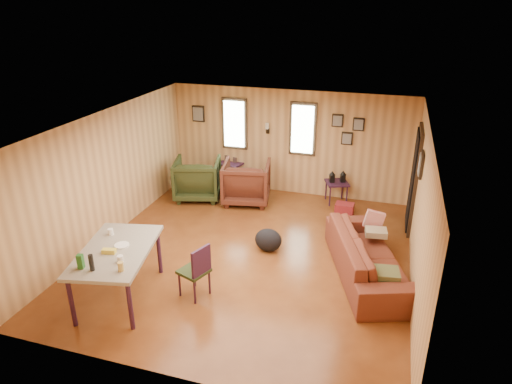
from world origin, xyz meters
TOP-DOWN VIEW (x-y plane):
  - room at (0.17, 0.27)m, footprint 5.54×6.04m
  - sofa at (2.06, -0.05)m, footprint 1.48×2.54m
  - recliner_brown at (-0.76, 2.17)m, footprint 1.16×1.11m
  - recliner_green at (-1.89, 2.06)m, footprint 1.20×1.16m
  - end_table at (-1.40, 2.96)m, footprint 0.71×0.67m
  - side_table at (1.17, 2.71)m, footprint 0.61×0.61m
  - cooler at (1.43, 2.08)m, footprint 0.39×0.29m
  - backpack at (0.28, 0.23)m, footprint 0.60×0.54m
  - sofa_pillows at (2.21, -0.01)m, footprint 0.69×1.88m
  - dining_table at (-1.50, -1.78)m, footprint 1.30×1.80m
  - dining_chair at (-0.38, -1.41)m, footprint 0.51×0.51m

SIDE VIEW (x-z plane):
  - cooler at x=1.43m, z-range 0.00..0.27m
  - backpack at x=0.28m, z-range 0.00..0.42m
  - end_table at x=-1.40m, z-range 0.05..0.80m
  - sofa at x=2.06m, z-range 0.00..0.95m
  - dining_chair at x=-0.38m, z-range 0.05..0.93m
  - sofa_pillows at x=2.21m, z-range 0.32..0.70m
  - recliner_green at x=-1.89m, z-range 0.00..1.02m
  - side_table at x=1.17m, z-range 0.14..0.89m
  - recliner_brown at x=-0.76m, z-range 0.00..1.03m
  - dining_table at x=-1.50m, z-range 0.22..1.29m
  - room at x=0.17m, z-range -0.02..2.43m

